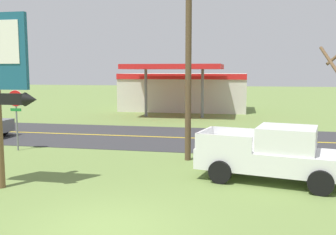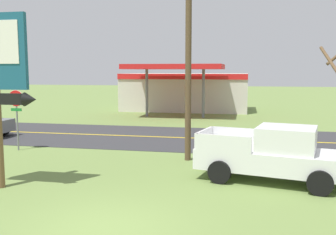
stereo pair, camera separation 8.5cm
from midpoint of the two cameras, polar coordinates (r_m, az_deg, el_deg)
name	(u,v)px [view 2 (the right image)]	position (r m, az deg, el deg)	size (l,w,h in m)	color
ground_plane	(104,229)	(9.90, -9.35, -16.05)	(180.00, 180.00, 0.00)	olive
road_asphalt	(185,138)	(22.09, 2.69, -3.07)	(140.00, 8.00, 0.02)	#333335
road_centre_line	(185,138)	(22.09, 2.69, -3.03)	(126.00, 0.20, 0.01)	gold
stop_sign	(16,109)	(19.81, -21.57, 1.18)	(0.80, 0.08, 2.95)	slate
utility_pole	(188,41)	(16.37, 3.22, 11.38)	(1.87, 0.26, 9.63)	brown
gas_station	(185,91)	(37.52, 2.63, 4.04)	(12.00, 11.50, 4.40)	beige
pickup_white_parked_on_lawn	(274,154)	(13.87, 15.76, -5.34)	(5.50, 3.04, 1.96)	silver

